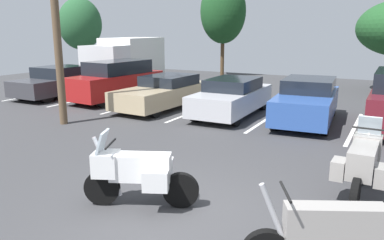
% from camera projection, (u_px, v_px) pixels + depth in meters
% --- Properties ---
extents(ground, '(44.00, 44.00, 0.10)m').
position_uv_depth(ground, '(181.00, 217.00, 6.63)').
color(ground, '#38383A').
extents(motorcycle_touring, '(1.97, 1.18, 1.41)m').
position_uv_depth(motorcycle_touring, '(136.00, 172.00, 6.82)').
color(motorcycle_touring, black).
rests_on(motorcycle_touring, ground).
extents(motorcycle_second, '(0.98, 2.36, 1.46)m').
position_uv_depth(motorcycle_second, '(363.00, 161.00, 7.24)').
color(motorcycle_second, black).
rests_on(motorcycle_second, ground).
extents(motorcycle_third, '(2.14, 1.14, 1.29)m').
position_uv_depth(motorcycle_third, '(332.00, 234.00, 4.82)').
color(motorcycle_third, black).
rests_on(motorcycle_third, ground).
extents(parking_stripes, '(23.68, 4.82, 0.01)m').
position_uv_depth(parking_stripes, '(268.00, 118.00, 13.93)').
color(parking_stripes, silver).
rests_on(parking_stripes, ground).
extents(car_charcoal, '(1.96, 4.62, 1.46)m').
position_uv_depth(car_charcoal, '(59.00, 82.00, 18.48)').
color(car_charcoal, '#38383D').
rests_on(car_charcoal, ground).
extents(car_red, '(2.12, 4.89, 1.81)m').
position_uv_depth(car_red, '(117.00, 81.00, 17.45)').
color(car_red, maroon).
rests_on(car_red, ground).
extents(car_tan, '(2.07, 4.97, 1.32)m').
position_uv_depth(car_tan, '(165.00, 92.00, 15.78)').
color(car_tan, tan).
rests_on(car_tan, ground).
extents(car_silver, '(1.84, 4.57, 1.39)m').
position_uv_depth(car_silver, '(232.00, 97.00, 14.33)').
color(car_silver, '#B7B7BC').
rests_on(car_silver, ground).
extents(car_blue, '(2.15, 4.57, 1.50)m').
position_uv_depth(car_blue, '(307.00, 101.00, 13.23)').
color(car_blue, '#2D519E').
rests_on(car_blue, ground).
extents(box_truck, '(3.20, 6.92, 2.71)m').
position_uv_depth(box_truck, '(127.00, 58.00, 23.82)').
color(box_truck, silver).
rests_on(box_truck, ground).
extents(tree_right, '(3.37, 3.37, 5.67)m').
position_uv_depth(tree_right, '(80.00, 24.00, 29.97)').
color(tree_right, '#4C3823').
rests_on(tree_right, ground).
extents(tree_center, '(3.19, 3.19, 6.69)m').
position_uv_depth(tree_center, '(223.00, 11.00, 26.53)').
color(tree_center, '#4C3823').
rests_on(tree_center, ground).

